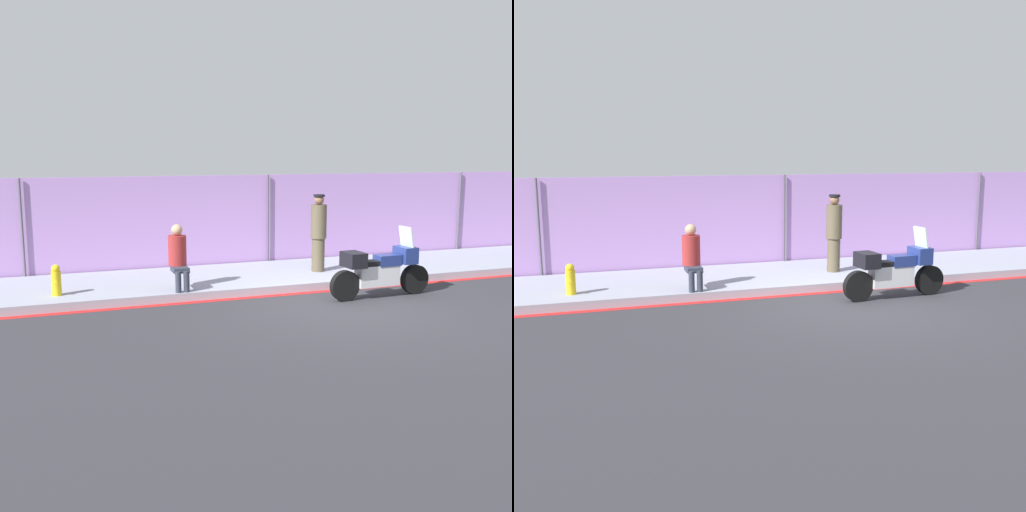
{
  "view_description": "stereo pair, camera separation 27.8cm",
  "coord_description": "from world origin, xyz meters",
  "views": [
    {
      "loc": [
        -5.32,
        -10.06,
        2.94
      ],
      "look_at": [
        -1.18,
        1.7,
        0.77
      ],
      "focal_mm": 42.0,
      "sensor_mm": 36.0,
      "label": 1
    },
    {
      "loc": [
        -5.05,
        -10.15,
        2.94
      ],
      "look_at": [
        -1.18,
        1.7,
        0.77
      ],
      "focal_mm": 42.0,
      "sensor_mm": 36.0,
      "label": 2
    }
  ],
  "objects": [
    {
      "name": "officer_standing",
      "position": [
        0.65,
        2.5,
        1.1
      ],
      "size": [
        0.37,
        0.37,
        1.8
      ],
      "color": "brown",
      "rests_on": "sidewalk"
    },
    {
      "name": "fire_hydrant",
      "position": [
        -5.21,
        1.99,
        0.48
      ],
      "size": [
        0.19,
        0.23,
        0.61
      ],
      "color": "gold",
      "rests_on": "sidewalk"
    },
    {
      "name": "sidewalk",
      "position": [
        0.0,
        2.73,
        0.09
      ],
      "size": [
        43.45,
        2.83,
        0.18
      ],
      "color": "#8E93A3",
      "rests_on": "ground_plane"
    },
    {
      "name": "curb_paint_stripe",
      "position": [
        0.0,
        1.23,
        0.0
      ],
      "size": [
        43.45,
        0.18,
        0.01
      ],
      "color": "red",
      "rests_on": "ground_plane"
    },
    {
      "name": "motorcycle",
      "position": [
        1.04,
        0.38,
        0.57
      ],
      "size": [
        2.3,
        0.56,
        1.44
      ],
      "rotation": [
        0.0,
        0.0,
        0.05
      ],
      "color": "black",
      "rests_on": "ground_plane"
    },
    {
      "name": "storefront_fence",
      "position": [
        -0.0,
        4.24,
        1.19
      ],
      "size": [
        41.28,
        0.17,
        2.38
      ],
      "color": "#AD7FC6",
      "rests_on": "ground_plane"
    },
    {
      "name": "person_seated_on_curb",
      "position": [
        -2.83,
        1.79,
        0.91
      ],
      "size": [
        0.37,
        0.68,
        1.32
      ],
      "color": "#2D3342",
      "rests_on": "sidewalk"
    },
    {
      "name": "ground_plane",
      "position": [
        0.0,
        0.0,
        0.0
      ],
      "size": [
        120.0,
        120.0,
        0.0
      ],
      "primitive_type": "plane",
      "color": "#2D2D33"
    }
  ]
}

